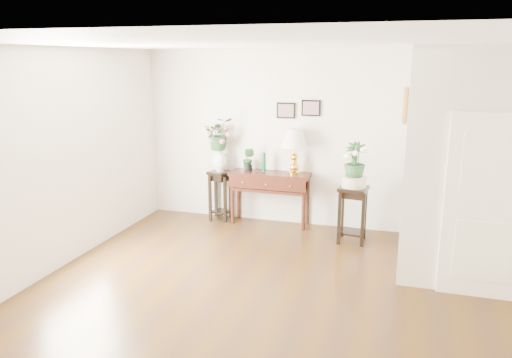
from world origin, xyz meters
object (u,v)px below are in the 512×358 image
at_px(console_table, 270,198).
at_px(plant_stand_a, 220,196).
at_px(plant_stand_b, 352,214).
at_px(table_lamp, 294,152).

distance_m(console_table, plant_stand_a, 0.85).
relative_size(plant_stand_a, plant_stand_b, 0.99).
xyz_separation_m(plant_stand_a, plant_stand_b, (2.23, -0.41, 0.00)).
bearing_deg(plant_stand_a, plant_stand_b, -10.44).
bearing_deg(plant_stand_a, console_table, 1.80).
relative_size(table_lamp, plant_stand_a, 0.87).
distance_m(table_lamp, plant_stand_b, 1.34).
bearing_deg(plant_stand_b, table_lamp, 156.01).
distance_m(console_table, table_lamp, 0.88).
height_order(plant_stand_a, plant_stand_b, plant_stand_b).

